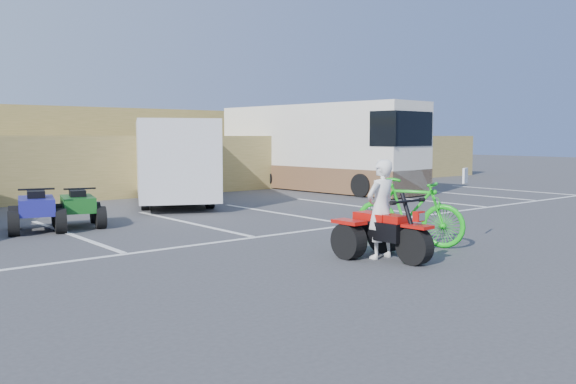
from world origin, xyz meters
TOP-DOWN VIEW (x-y plane):
  - ground at (0.00, 0.00)m, footprint 100.00×100.00m
  - parking_stripes at (0.87, 4.07)m, footprint 28.00×5.16m
  - grass_embankment at (0.00, 15.48)m, footprint 40.00×8.50m
  - red_trike_atv at (0.39, -0.69)m, footprint 1.22×1.60m
  - rider at (0.39, -0.54)m, footprint 0.60×0.40m
  - green_dirt_bike at (1.68, -0.06)m, footprint 1.31×2.11m
  - cargo_trailer at (1.65, 8.70)m, footprint 4.09×5.62m
  - rv_motorhome at (8.19, 9.71)m, footprint 2.82×8.72m
  - quad_atv_blue at (-3.10, 5.93)m, footprint 1.45×1.71m
  - quad_atv_green at (-2.19, 6.01)m, footprint 1.36×1.62m

SIDE VIEW (x-z plane):
  - ground at x=0.00m, z-range 0.00..0.00m
  - red_trike_atv at x=0.39m, z-range -0.51..0.51m
  - quad_atv_blue at x=-3.10m, z-range -0.48..0.48m
  - quad_atv_green at x=-2.19m, z-range -0.46..0.46m
  - parking_stripes at x=0.87m, z-range 0.00..0.01m
  - green_dirt_bike at x=1.68m, z-range 0.00..1.23m
  - rider at x=0.39m, z-range 0.00..1.62m
  - cargo_trailer at x=1.65m, z-range 0.10..2.54m
  - rv_motorhome at x=8.19m, z-range -0.20..2.88m
  - grass_embankment at x=0.00m, z-range -0.13..2.97m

